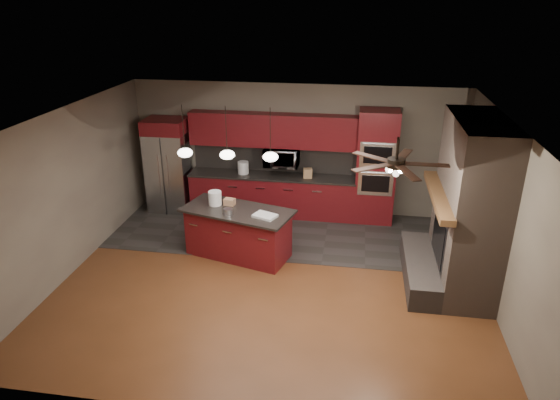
% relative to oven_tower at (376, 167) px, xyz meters
% --- Properties ---
extents(ground, '(7.00, 7.00, 0.00)m').
position_rel_oven_tower_xyz_m(ground, '(-1.70, -2.69, -1.19)').
color(ground, brown).
rests_on(ground, ground).
extents(ceiling, '(7.00, 6.00, 0.02)m').
position_rel_oven_tower_xyz_m(ceiling, '(-1.70, -2.69, 1.61)').
color(ceiling, white).
rests_on(ceiling, back_wall).
extents(back_wall, '(7.00, 0.02, 2.80)m').
position_rel_oven_tower_xyz_m(back_wall, '(-1.70, 0.31, 0.21)').
color(back_wall, slate).
rests_on(back_wall, ground).
extents(right_wall, '(0.02, 6.00, 2.80)m').
position_rel_oven_tower_xyz_m(right_wall, '(1.80, -2.69, 0.21)').
color(right_wall, slate).
rests_on(right_wall, ground).
extents(left_wall, '(0.02, 6.00, 2.80)m').
position_rel_oven_tower_xyz_m(left_wall, '(-5.20, -2.69, 0.21)').
color(left_wall, slate).
rests_on(left_wall, ground).
extents(slate_tile_patch, '(7.00, 2.40, 0.01)m').
position_rel_oven_tower_xyz_m(slate_tile_patch, '(-1.70, -0.89, -1.19)').
color(slate_tile_patch, '#2E2B2A').
rests_on(slate_tile_patch, ground).
extents(fireplace_column, '(1.30, 2.10, 2.80)m').
position_rel_oven_tower_xyz_m(fireplace_column, '(1.34, -2.29, 0.11)').
color(fireplace_column, brown).
rests_on(fireplace_column, ground).
extents(back_cabinetry, '(3.59, 0.64, 2.20)m').
position_rel_oven_tower_xyz_m(back_cabinetry, '(-2.18, 0.05, -0.30)').
color(back_cabinetry, '#5E1115').
rests_on(back_cabinetry, ground).
extents(oven_tower, '(0.80, 0.63, 2.38)m').
position_rel_oven_tower_xyz_m(oven_tower, '(0.00, 0.00, 0.00)').
color(oven_tower, '#5E1115').
rests_on(oven_tower, ground).
extents(microwave, '(0.73, 0.41, 0.50)m').
position_rel_oven_tower_xyz_m(microwave, '(-1.98, 0.06, 0.11)').
color(microwave, silver).
rests_on(microwave, back_cabinetry).
extents(refrigerator, '(0.88, 0.75, 2.05)m').
position_rel_oven_tower_xyz_m(refrigerator, '(-4.45, -0.07, -0.17)').
color(refrigerator, silver).
rests_on(refrigerator, ground).
extents(kitchen_island, '(2.15, 1.40, 0.92)m').
position_rel_oven_tower_xyz_m(kitchen_island, '(-2.47, -1.94, -0.73)').
color(kitchen_island, '#5E1115').
rests_on(kitchen_island, ground).
extents(white_bucket, '(0.32, 0.32, 0.26)m').
position_rel_oven_tower_xyz_m(white_bucket, '(-2.92, -1.78, -0.14)').
color(white_bucket, white).
rests_on(white_bucket, kitchen_island).
extents(paint_can, '(0.16, 0.16, 0.11)m').
position_rel_oven_tower_xyz_m(paint_can, '(-2.59, -2.15, -0.22)').
color(paint_can, silver).
rests_on(paint_can, kitchen_island).
extents(paint_tray, '(0.46, 0.40, 0.04)m').
position_rel_oven_tower_xyz_m(paint_tray, '(-1.93, -2.16, -0.25)').
color(paint_tray, silver).
rests_on(paint_tray, kitchen_island).
extents(cardboard_box, '(0.21, 0.17, 0.12)m').
position_rel_oven_tower_xyz_m(cardboard_box, '(-2.66, -1.75, -0.21)').
color(cardboard_box, '#A87957').
rests_on(cardboard_box, kitchen_island).
extents(counter_bucket, '(0.26, 0.26, 0.26)m').
position_rel_oven_tower_xyz_m(counter_bucket, '(-2.80, 0.01, -0.16)').
color(counter_bucket, white).
rests_on(counter_bucket, back_cabinetry).
extents(counter_box, '(0.20, 0.17, 0.20)m').
position_rel_oven_tower_xyz_m(counter_box, '(-1.40, -0.04, -0.19)').
color(counter_box, tan).
rests_on(counter_box, back_cabinetry).
extents(pendant_left, '(0.26, 0.26, 0.92)m').
position_rel_oven_tower_xyz_m(pendant_left, '(-3.35, -1.99, 0.77)').
color(pendant_left, black).
rests_on(pendant_left, ceiling).
extents(pendant_center, '(0.26, 0.26, 0.92)m').
position_rel_oven_tower_xyz_m(pendant_center, '(-2.60, -1.99, 0.77)').
color(pendant_center, black).
rests_on(pendant_center, ceiling).
extents(pendant_right, '(0.26, 0.26, 0.92)m').
position_rel_oven_tower_xyz_m(pendant_right, '(-1.85, -1.99, 0.77)').
color(pendant_right, black).
rests_on(pendant_right, ceiling).
extents(ceiling_fan, '(1.27, 1.33, 0.41)m').
position_rel_oven_tower_xyz_m(ceiling_fan, '(0.10, -3.49, 1.27)').
color(ceiling_fan, black).
rests_on(ceiling_fan, ceiling).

